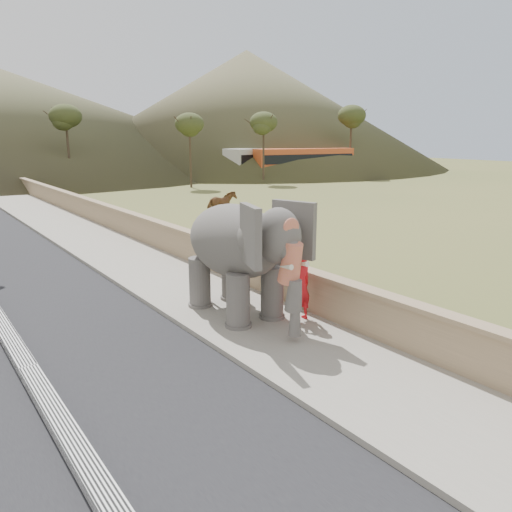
{
  "coord_description": "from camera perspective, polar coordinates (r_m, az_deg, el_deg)",
  "views": [
    {
      "loc": [
        -6.59,
        -9.27,
        4.54
      ],
      "look_at": [
        0.2,
        0.14,
        1.7
      ],
      "focal_mm": 35.0,
      "sensor_mm": 36.0,
      "label": 1
    }
  ],
  "objects": [
    {
      "name": "distant_car",
      "position": [
        51.22,
        -4.43,
        9.45
      ],
      "size": [
        4.54,
        2.86,
        1.44
      ],
      "primitive_type": "imported",
      "rotation": [
        0.0,
        0.0,
        1.27
      ],
      "color": "silver",
      "rests_on": "ground"
    },
    {
      "name": "walkway",
      "position": [
        20.85,
        -16.54,
        0.82
      ],
      "size": [
        3.0,
        120.0,
        0.15
      ],
      "primitive_type": "cube",
      "color": "#9E9687",
      "rests_on": "ground"
    },
    {
      "name": "bus_white",
      "position": [
        54.33,
        1.45,
        10.6
      ],
      "size": [
        11.26,
        4.33,
        3.1
      ],
      "primitive_type": "cube",
      "rotation": [
        0.0,
        0.0,
        1.74
      ],
      "color": "beige",
      "rests_on": "ground"
    },
    {
      "name": "ground",
      "position": [
        12.25,
        -0.39,
        -8.0
      ],
      "size": [
        160.0,
        160.0,
        0.0
      ],
      "primitive_type": "plane",
      "color": "olive",
      "rests_on": "ground"
    },
    {
      "name": "cow",
      "position": [
        28.56,
        -3.95,
        6.0
      ],
      "size": [
        1.71,
        0.89,
        1.4
      ],
      "primitive_type": "imported",
      "rotation": [
        0.0,
        0.0,
        1.49
      ],
      "color": "brown",
      "rests_on": "ground"
    },
    {
      "name": "elephant_and_man",
      "position": [
        12.37,
        -2.35,
        -0.09
      ],
      "size": [
        2.26,
        3.99,
        2.89
      ],
      "color": "#67625D",
      "rests_on": "ground"
    },
    {
      "name": "hill_right",
      "position": [
        74.7,
        -1.06,
        16.42
      ],
      "size": [
        56.0,
        56.0,
        16.0
      ],
      "primitive_type": "cone",
      "color": "brown",
      "rests_on": "ground"
    },
    {
      "name": "bus_orange",
      "position": [
        52.92,
        5.4,
        10.46
      ],
      "size": [
        11.26,
        4.29,
        3.1
      ],
      "primitive_type": "cube",
      "rotation": [
        0.0,
        0.0,
        1.4
      ],
      "color": "#CA5023",
      "rests_on": "ground"
    },
    {
      "name": "trees",
      "position": [
        39.85,
        -23.38,
        11.55
      ],
      "size": [
        47.45,
        44.32,
        8.94
      ],
      "color": "#473828",
      "rests_on": "ground"
    },
    {
      "name": "parapet",
      "position": [
        21.34,
        -12.46,
        2.65
      ],
      "size": [
        0.3,
        120.0,
        1.1
      ],
      "primitive_type": "cube",
      "color": "tan",
      "rests_on": "ground"
    }
  ]
}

